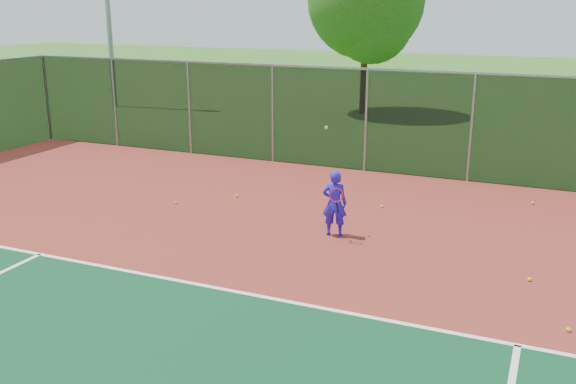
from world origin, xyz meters
TOP-DOWN VIEW (x-y plane):
  - court_apron at (0.00, 2.00)m, footprint 30.00×20.00m
  - fence_back at (0.00, 12.00)m, footprint 30.00×0.06m
  - tennis_player at (-2.00, 6.37)m, footprint 0.59×0.64m
  - practice_ball_0 at (1.82, 10.41)m, footprint 0.07×0.07m
  - practice_ball_1 at (2.02, 5.48)m, footprint 0.07×0.07m
  - practice_ball_2 at (-6.36, 6.95)m, footprint 0.07×0.07m
  - practice_ball_4 at (-1.55, 8.66)m, footprint 0.07×0.07m
  - practice_ball_5 at (-5.24, 8.06)m, footprint 0.07×0.07m
  - practice_ball_6 at (2.68, 3.75)m, footprint 0.07×0.07m
  - tree_back_left at (-6.03, 22.13)m, footprint 5.13×5.13m

SIDE VIEW (x-z plane):
  - court_apron at x=0.00m, z-range 0.00..0.02m
  - practice_ball_0 at x=1.82m, z-range 0.02..0.09m
  - practice_ball_1 at x=2.02m, z-range 0.02..0.09m
  - practice_ball_2 at x=-6.36m, z-range 0.02..0.09m
  - practice_ball_4 at x=-1.55m, z-range 0.02..0.09m
  - practice_ball_5 at x=-5.24m, z-range 0.02..0.09m
  - practice_ball_6 at x=2.68m, z-range 0.02..0.09m
  - tennis_player at x=-2.00m, z-range -0.43..1.92m
  - fence_back at x=0.00m, z-range 0.05..3.08m
  - tree_back_left at x=-6.03m, z-range 0.96..8.49m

